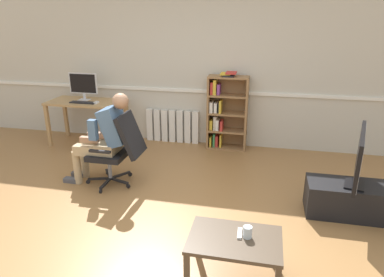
{
  "coord_description": "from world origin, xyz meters",
  "views": [
    {
      "loc": [
        1.01,
        -3.09,
        2.15
      ],
      "look_at": [
        0.15,
        0.85,
        0.7
      ],
      "focal_mm": 32.58,
      "sensor_mm": 36.0,
      "label": 1
    }
  ],
  "objects_px": {
    "radiator": "(172,126)",
    "coffee_table": "(235,244)",
    "person_seated": "(104,137)",
    "office_chair": "(119,147)",
    "drinking_glass": "(248,232)",
    "spare_remote": "(240,233)",
    "keyboard": "(83,102)",
    "bookshelf": "(224,112)",
    "computer_mouse": "(96,103)",
    "imac_monitor": "(83,84)",
    "computer_desk": "(87,107)",
    "tv_stand": "(352,200)",
    "tv_screen": "(359,158)"
  },
  "relations": [
    {
      "from": "imac_monitor",
      "to": "office_chair",
      "type": "height_order",
      "value": "imac_monitor"
    },
    {
      "from": "keyboard",
      "to": "computer_mouse",
      "type": "bearing_deg",
      "value": 4.98
    },
    {
      "from": "computer_mouse",
      "to": "office_chair",
      "type": "relative_size",
      "value": 0.1
    },
    {
      "from": "imac_monitor",
      "to": "radiator",
      "type": "relative_size",
      "value": 0.54
    },
    {
      "from": "computer_mouse",
      "to": "drinking_glass",
      "type": "distance_m",
      "value": 3.76
    },
    {
      "from": "coffee_table",
      "to": "office_chair",
      "type": "bearing_deg",
      "value": 138.57
    },
    {
      "from": "radiator",
      "to": "person_seated",
      "type": "relative_size",
      "value": 0.76
    },
    {
      "from": "radiator",
      "to": "imac_monitor",
      "type": "bearing_deg",
      "value": -167.93
    },
    {
      "from": "radiator",
      "to": "bookshelf",
      "type": "bearing_deg",
      "value": -6.19
    },
    {
      "from": "radiator",
      "to": "person_seated",
      "type": "height_order",
      "value": "person_seated"
    },
    {
      "from": "imac_monitor",
      "to": "computer_desk",
      "type": "bearing_deg",
      "value": -49.48
    },
    {
      "from": "imac_monitor",
      "to": "office_chair",
      "type": "bearing_deg",
      "value": -49.41
    },
    {
      "from": "spare_remote",
      "to": "radiator",
      "type": "bearing_deg",
      "value": 112.72
    },
    {
      "from": "bookshelf",
      "to": "tv_stand",
      "type": "height_order",
      "value": "bookshelf"
    },
    {
      "from": "imac_monitor",
      "to": "computer_mouse",
      "type": "distance_m",
      "value": 0.45
    },
    {
      "from": "office_chair",
      "to": "drinking_glass",
      "type": "relative_size",
      "value": 9.66
    },
    {
      "from": "keyboard",
      "to": "spare_remote",
      "type": "xyz_separation_m",
      "value": [
        2.82,
        -2.6,
        -0.35
      ]
    },
    {
      "from": "radiator",
      "to": "coffee_table",
      "type": "relative_size",
      "value": 1.22
    },
    {
      "from": "computer_desk",
      "to": "tv_stand",
      "type": "distance_m",
      "value": 4.29
    },
    {
      "from": "tv_screen",
      "to": "coffee_table",
      "type": "xyz_separation_m",
      "value": [
        -1.19,
        -1.3,
        -0.34
      ]
    },
    {
      "from": "computer_desk",
      "to": "computer_mouse",
      "type": "xyz_separation_m",
      "value": [
        0.25,
        -0.12,
        0.12
      ]
    },
    {
      "from": "drinking_glass",
      "to": "coffee_table",
      "type": "bearing_deg",
      "value": -159.85
    },
    {
      "from": "computer_desk",
      "to": "imac_monitor",
      "type": "bearing_deg",
      "value": 130.52
    },
    {
      "from": "keyboard",
      "to": "computer_mouse",
      "type": "xyz_separation_m",
      "value": [
        0.23,
        0.02,
        0.01
      ]
    },
    {
      "from": "spare_remote",
      "to": "person_seated",
      "type": "bearing_deg",
      "value": 141.4
    },
    {
      "from": "tv_screen",
      "to": "spare_remote",
      "type": "distance_m",
      "value": 1.71
    },
    {
      "from": "computer_desk",
      "to": "person_seated",
      "type": "relative_size",
      "value": 1.03
    },
    {
      "from": "bookshelf",
      "to": "tv_screen",
      "type": "height_order",
      "value": "bookshelf"
    },
    {
      "from": "keyboard",
      "to": "bookshelf",
      "type": "distance_m",
      "value": 2.34
    },
    {
      "from": "person_seated",
      "to": "spare_remote",
      "type": "relative_size",
      "value": 8.25
    },
    {
      "from": "person_seated",
      "to": "drinking_glass",
      "type": "height_order",
      "value": "person_seated"
    },
    {
      "from": "office_chair",
      "to": "imac_monitor",
      "type": "bearing_deg",
      "value": -139.12
    },
    {
      "from": "computer_desk",
      "to": "drinking_glass",
      "type": "distance_m",
      "value": 4.01
    },
    {
      "from": "bookshelf",
      "to": "drinking_glass",
      "type": "relative_size",
      "value": 12.72
    },
    {
      "from": "computer_mouse",
      "to": "office_chair",
      "type": "distance_m",
      "value": 1.55
    },
    {
      "from": "coffee_table",
      "to": "computer_desk",
      "type": "bearing_deg",
      "value": 135.0
    },
    {
      "from": "keyboard",
      "to": "drinking_glass",
      "type": "bearing_deg",
      "value": -42.36
    },
    {
      "from": "computer_desk",
      "to": "tv_stand",
      "type": "relative_size",
      "value": 1.3
    },
    {
      "from": "office_chair",
      "to": "drinking_glass",
      "type": "distance_m",
      "value": 2.25
    },
    {
      "from": "person_seated",
      "to": "drinking_glass",
      "type": "xyz_separation_m",
      "value": [
        1.93,
        -1.42,
        -0.2
      ]
    },
    {
      "from": "tv_stand",
      "to": "coffee_table",
      "type": "relative_size",
      "value": 1.28
    },
    {
      "from": "office_chair",
      "to": "person_seated",
      "type": "distance_m",
      "value": 0.23
    },
    {
      "from": "radiator",
      "to": "tv_screen",
      "type": "bearing_deg",
      "value": -36.13
    },
    {
      "from": "imac_monitor",
      "to": "tv_stand",
      "type": "bearing_deg",
      "value": -21.29
    },
    {
      "from": "keyboard",
      "to": "bookshelf",
      "type": "relative_size",
      "value": 0.34
    },
    {
      "from": "keyboard",
      "to": "coffee_table",
      "type": "relative_size",
      "value": 0.57
    },
    {
      "from": "computer_desk",
      "to": "radiator",
      "type": "bearing_deg",
      "value": 15.6
    },
    {
      "from": "radiator",
      "to": "coffee_table",
      "type": "height_order",
      "value": "radiator"
    },
    {
      "from": "computer_mouse",
      "to": "tv_screen",
      "type": "relative_size",
      "value": 0.11
    },
    {
      "from": "radiator",
      "to": "office_chair",
      "type": "bearing_deg",
      "value": -97.83
    }
  ]
}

